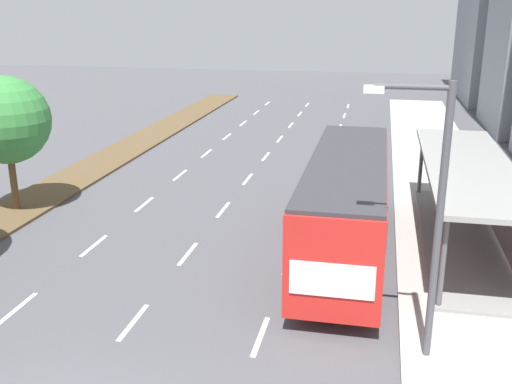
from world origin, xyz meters
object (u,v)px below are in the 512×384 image
Objects in this scene: bus_shelter at (474,195)px; streetlight at (432,206)px; median_tree_third at (6,120)px; bus at (347,196)px.

streetlight is at bearing -105.30° from bus_shelter.
bus_shelter is 17.97m from median_tree_third.
bus_shelter is 1.02× the size of bus.
streetlight reaches higher than bus.
median_tree_third is at bearing 154.00° from streetlight.
bus_shelter is 2.11× the size of median_tree_third.
bus is at bearing -158.79° from bus_shelter.
bus_shelter is at bearing 0.10° from median_tree_third.
streetlight is (2.17, -6.06, 1.82)m from bus.
streetlight is at bearing -70.30° from bus.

